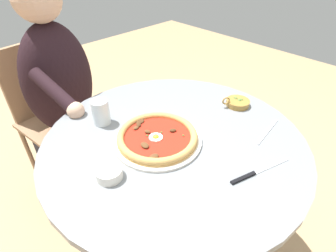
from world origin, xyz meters
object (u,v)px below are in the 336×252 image
object	(u,v)px
fork_utensil	(267,131)
water_glass	(101,114)
olive_pan	(237,103)
cafe_chair_diner	(53,107)
diner_person	(68,114)
pizza_on_plate	(157,137)
ramekin_capers	(109,173)
dining_table	(174,175)
steak_knife	(252,174)

from	to	relation	value
fork_utensil	water_glass	bearing A→B (deg)	40.19
olive_pan	fork_utensil	world-z (taller)	olive_pan
water_glass	cafe_chair_diner	bearing A→B (deg)	-2.22
olive_pan	diner_person	world-z (taller)	diner_person
pizza_on_plate	fork_utensil	world-z (taller)	pizza_on_plate
ramekin_capers	fork_utensil	world-z (taller)	ramekin_capers
ramekin_capers	fork_utensil	distance (m)	0.58
water_glass	dining_table	bearing A→B (deg)	-153.68
fork_utensil	pizza_on_plate	bearing A→B (deg)	53.06
fork_utensil	cafe_chair_diner	xyz separation A→B (m)	(1.05, 0.38, -0.20)
cafe_chair_diner	ramekin_capers	bearing A→B (deg)	168.87
dining_table	fork_utensil	xyz separation A→B (m)	(-0.21, -0.27, 0.19)
ramekin_capers	diner_person	distance (m)	0.74
ramekin_capers	fork_utensil	bearing A→B (deg)	-112.06
diner_person	olive_pan	bearing A→B (deg)	-149.15
steak_knife	fork_utensil	world-z (taller)	steak_knife
water_glass	cafe_chair_diner	distance (m)	0.63
ramekin_capers	water_glass	bearing A→B (deg)	-29.23
olive_pan	cafe_chair_diner	distance (m)	1.00
dining_table	steak_knife	bearing A→B (deg)	-171.62
dining_table	pizza_on_plate	bearing A→B (deg)	60.13
steak_knife	olive_pan	xyz separation A→B (m)	(0.26, -0.30, 0.01)
ramekin_capers	cafe_chair_diner	world-z (taller)	cafe_chair_diner
dining_table	water_glass	bearing A→B (deg)	26.32
olive_pan	cafe_chair_diner	bearing A→B (deg)	27.44
pizza_on_plate	cafe_chair_diner	bearing A→B (deg)	3.69
olive_pan	fork_utensil	bearing A→B (deg)	157.42
steak_knife	olive_pan	world-z (taller)	olive_pan
fork_utensil	diner_person	world-z (taller)	diner_person
olive_pan	cafe_chair_diner	size ratio (longest dim) A/B	0.13
steak_knife	olive_pan	size ratio (longest dim) A/B	1.91
pizza_on_plate	water_glass	bearing A→B (deg)	18.09
dining_table	diner_person	xyz separation A→B (m)	(0.70, 0.09, -0.00)
pizza_on_plate	dining_table	bearing A→B (deg)	-119.87
pizza_on_plate	diner_person	world-z (taller)	diner_person
olive_pan	cafe_chair_diner	xyz separation A→B (m)	(0.87, 0.45, -0.22)
dining_table	water_glass	size ratio (longest dim) A/B	9.60
water_glass	diner_person	world-z (taller)	diner_person
pizza_on_plate	ramekin_capers	distance (m)	0.22
olive_pan	pizza_on_plate	bearing A→B (deg)	81.22
fork_utensil	cafe_chair_diner	size ratio (longest dim) A/B	0.21
cafe_chair_diner	pizza_on_plate	bearing A→B (deg)	-176.31
steak_knife	olive_pan	bearing A→B (deg)	-49.85
steak_knife	ramekin_capers	size ratio (longest dim) A/B	2.75
olive_pan	diner_person	bearing A→B (deg)	30.85
water_glass	fork_utensil	size ratio (longest dim) A/B	0.53
dining_table	water_glass	xyz separation A→B (m)	(0.26, 0.13, 0.23)
water_glass	ramekin_capers	distance (m)	0.29
dining_table	water_glass	distance (m)	0.37
pizza_on_plate	cafe_chair_diner	xyz separation A→B (m)	(0.81, 0.05, -0.22)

